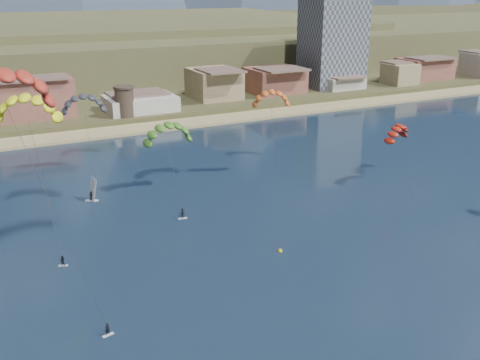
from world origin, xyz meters
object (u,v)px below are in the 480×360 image
object	(u,v)px
apartment_tower	(333,41)
kitesurfer_yellow	(27,104)
watchtower	(125,101)
kitesurfer_green	(168,130)
windsurfer	(92,194)
buoy	(280,251)
kitesurfer_red	(4,84)

from	to	relation	value
apartment_tower	kitesurfer_yellow	world-z (taller)	apartment_tower
watchtower	kitesurfer_yellow	xyz separation A→B (m)	(-31.90, -65.65, 14.59)
kitesurfer_green	windsurfer	distance (m)	18.22
apartment_tower	buoy	xyz separation A→B (m)	(-81.32, -102.03, -17.71)
windsurfer	buoy	distance (m)	38.90
kitesurfer_red	kitesurfer_green	xyz separation A→B (m)	(29.22, 32.43, -16.06)
kitesurfer_red	windsurfer	distance (m)	44.56
apartment_tower	kitesurfer_green	xyz separation A→B (m)	(-86.75, -69.46, -6.13)
apartment_tower	kitesurfer_yellow	xyz separation A→B (m)	(-111.90, -79.65, 3.14)
apartment_tower	windsurfer	bearing A→B (deg)	-145.88
kitesurfer_green	kitesurfer_red	bearing A→B (deg)	-132.03
kitesurfer_yellow	kitesurfer_green	world-z (taller)	kitesurfer_yellow
watchtower	windsurfer	bearing A→B (deg)	-111.59
watchtower	kitesurfer_yellow	distance (m)	74.44
apartment_tower	buoy	bearing A→B (deg)	-128.56
kitesurfer_green	kitesurfer_yellow	bearing A→B (deg)	-157.93
watchtower	buoy	world-z (taller)	watchtower
kitesurfer_red	kitesurfer_green	bearing A→B (deg)	47.97
kitesurfer_yellow	watchtower	bearing A→B (deg)	64.09
apartment_tower	windsurfer	distance (m)	124.00
kitesurfer_green	buoy	bearing A→B (deg)	-80.53
watchtower	kitesurfer_red	size ratio (longest dim) A/B	0.28
watchtower	kitesurfer_red	xyz separation A→B (m)	(-35.98, -87.89, 21.38)
watchtower	windsurfer	world-z (taller)	watchtower
watchtower	kitesurfer_green	bearing A→B (deg)	-96.94
windsurfer	kitesurfer_yellow	bearing A→B (deg)	-133.49
apartment_tower	watchtower	distance (m)	82.02
apartment_tower	watchtower	xyz separation A→B (m)	(-80.00, -14.00, -11.45)
kitesurfer_yellow	windsurfer	distance (m)	24.56
apartment_tower	kitesurfer_green	size ratio (longest dim) A/B	1.82
kitesurfer_yellow	buoy	bearing A→B (deg)	-36.19
kitesurfer_red	buoy	size ratio (longest dim) A/B	46.49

